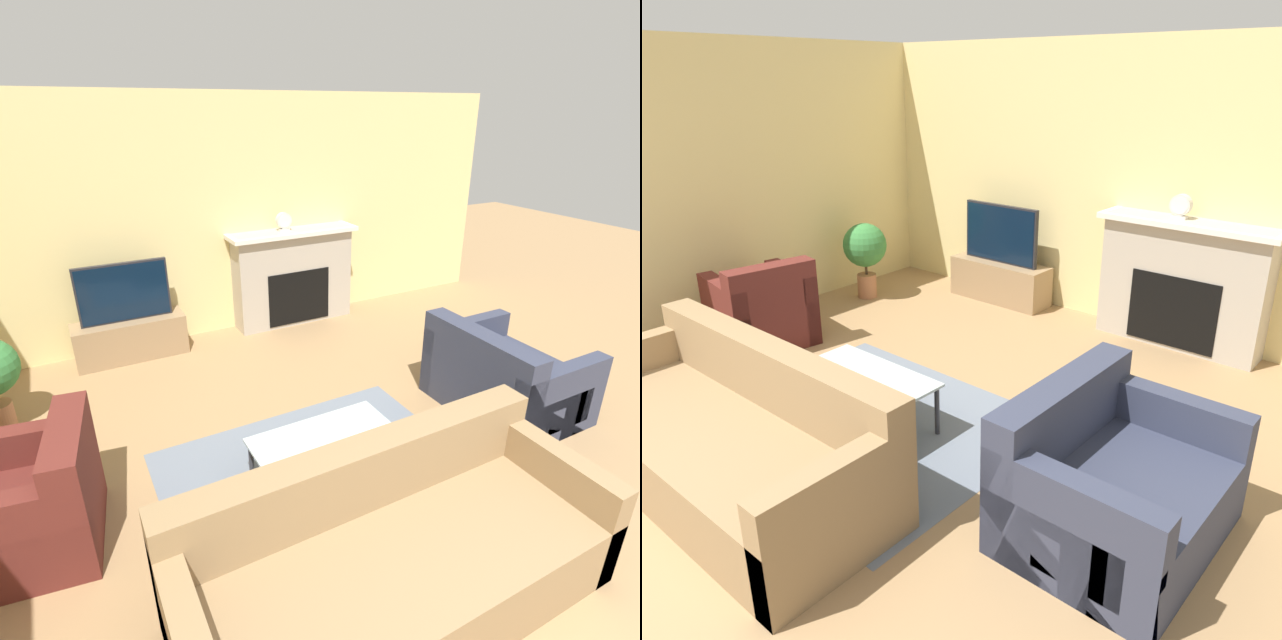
{
  "view_description": "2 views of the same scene",
  "coord_description": "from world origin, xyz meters",
  "views": [
    {
      "loc": [
        -1.41,
        -0.44,
        2.53
      ],
      "look_at": [
        0.42,
        2.94,
        0.89
      ],
      "focal_mm": 28.0,
      "sensor_mm": 36.0,
      "label": 1
    },
    {
      "loc": [
        3.08,
        -0.46,
        2.37
      ],
      "look_at": [
        0.28,
        2.82,
        0.66
      ],
      "focal_mm": 35.0,
      "sensor_mm": 36.0,
      "label": 2
    }
  ],
  "objects": [
    {
      "name": "couch_loveseat",
      "position": [
        1.87,
        2.2,
        0.29
      ],
      "size": [
        0.97,
        1.21,
        0.82
      ],
      "rotation": [
        0.0,
        0.0,
        1.57
      ],
      "color": "#33384C",
      "rests_on": "ground_plane"
    },
    {
      "name": "tv_stand",
      "position": [
        -0.89,
        4.83,
        0.22
      ],
      "size": [
        1.14,
        0.36,
        0.44
      ],
      "color": "#997A56",
      "rests_on": "ground_plane"
    },
    {
      "name": "couch_sectional",
      "position": [
        -0.12,
        1.11,
        0.29
      ],
      "size": [
        2.37,
        0.95,
        0.82
      ],
      "color": "#8C704C",
      "rests_on": "ground_plane"
    },
    {
      "name": "mantel_clock",
      "position": [
        1.0,
        4.92,
        1.29
      ],
      "size": [
        0.19,
        0.07,
        0.22
      ],
      "color": "beige",
      "rests_on": "fireplace"
    },
    {
      "name": "tv",
      "position": [
        -0.89,
        4.83,
        0.76
      ],
      "size": [
        0.92,
        0.06,
        0.63
      ],
      "color": "#232328",
      "rests_on": "tv_stand"
    },
    {
      "name": "area_rug",
      "position": [
        -0.0,
        2.08,
        0.0
      ],
      "size": [
        2.23,
        1.9,
        0.0
      ],
      "color": "slate",
      "rests_on": "ground_plane"
    },
    {
      "name": "coffee_table",
      "position": [
        -0.0,
        2.0,
        0.36
      ],
      "size": [
        1.03,
        0.7,
        0.39
      ],
      "color": "#333338",
      "rests_on": "ground_plane"
    },
    {
      "name": "armchair_by_window",
      "position": [
        -1.84,
        2.44,
        0.3
      ],
      "size": [
        0.92,
        0.91,
        0.82
      ],
      "rotation": [
        0.0,
        0.0,
        -1.72
      ],
      "color": "#5B231E",
      "rests_on": "ground_plane"
    },
    {
      "name": "wall_back",
      "position": [
        0.0,
        5.12,
        1.35
      ],
      "size": [
        8.14,
        0.06,
        2.7
      ],
      "color": "beige",
      "rests_on": "ground_plane"
    },
    {
      "name": "fireplace",
      "position": [
        1.11,
        4.92,
        0.61
      ],
      "size": [
        1.6,
        0.39,
        1.17
      ],
      "color": "#B2A899",
      "rests_on": "ground_plane"
    }
  ]
}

